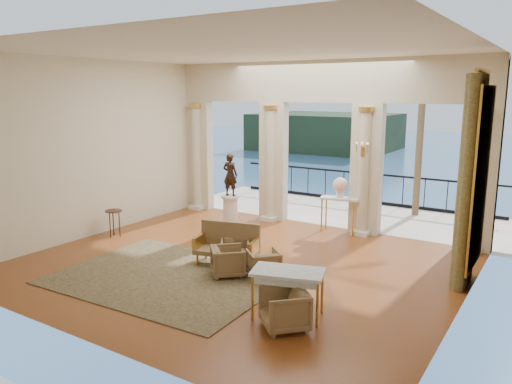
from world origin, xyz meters
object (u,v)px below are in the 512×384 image
Objects in this scene: armchair_a at (235,251)px; armchair_d at (228,260)px; armchair_b at (284,307)px; settee at (228,244)px; game_table at (288,275)px; pedestal at (231,214)px; armchair_c at (264,263)px; side_table at (114,214)px; console_table at (340,203)px; statue at (230,175)px.

armchair_d reaches higher than armchair_a.
armchair_b reaches higher than armchair_d.
settee reaches higher than game_table.
game_table is at bearing -44.37° from pedestal.
pedestal is (-3.99, 4.14, 0.11)m from armchair_b.
side_table is (-4.77, 0.39, 0.29)m from armchair_c.
armchair_c is (0.90, -0.30, -0.00)m from armchair_a.
settee is at bearing -7.35° from armchair_d.
console_table reaches higher than armchair_a.
side_table is (-4.11, 0.69, 0.27)m from armchair_d.
console_table reaches higher than settee.
side_table is (-2.22, -2.05, -0.93)m from statue.
armchair_c is 3.53m from pedestal.
settee is (-2.51, 1.97, 0.09)m from armchair_b.
pedestal is 0.91× the size of console_table.
settee is at bearing 116.88° from statue.
pedestal is 1.39× the size of side_table.
pedestal reaches higher than armchair_d.
statue reaches higher than side_table.
console_table reaches higher than game_table.
armchair_a is 0.56× the size of statue.
armchair_a is at bearing -1.41° from side_table.
armchair_d is at bearing -111.58° from console_table.
pedestal is at bearing 180.00° from statue.
armchair_d is at bearing -9.55° from side_table.
pedestal is 0.86× the size of statue.
armchair_a is at bearing -176.53° from armchair_b.
armchair_c is 0.55× the size of statue.
armchair_c is at bearing -28.03° from settee.
game_table is 1.17× the size of statue.
armchair_b is at bearing -52.05° from settee.
settee is (-0.17, -0.03, 0.13)m from armchair_a.
armchair_d is at bearing -68.01° from settee.
side_table is (-4.73, -3.49, -0.19)m from console_table.
armchair_c is 4.80m from side_table.
armchair_b is at bearing -46.09° from pedestal.
armchair_d is at bearing 117.23° from statue.
side_table is at bearing -137.33° from pedestal.
side_table is at bearing 164.19° from settee.
statue reaches higher than settee.
pedestal is (-1.89, 2.74, 0.13)m from armchair_d.
game_table reaches higher than armchair_b.
side_table is at bearing -52.51° from armchair_c.
console_table is at bearing -137.24° from armchair_c.
statue is at bearing 110.31° from settee.
settee reaches higher than armchair_c.
settee reaches higher than armchair_a.
statue is (0.00, 0.00, 1.06)m from pedestal.
statue is at bearing 93.29° from armchair_a.
pedestal reaches higher than side_table.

